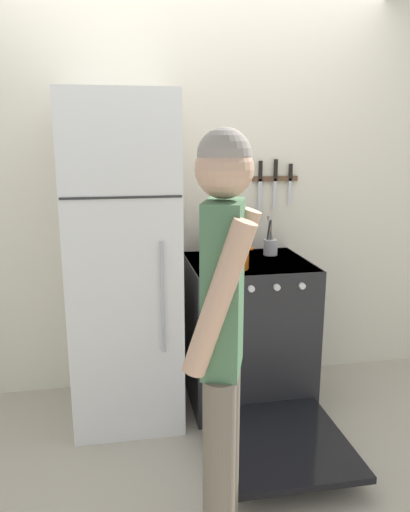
% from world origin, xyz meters
% --- Properties ---
extents(ground_plane, '(14.00, 14.00, 0.00)m').
position_xyz_m(ground_plane, '(0.00, 0.00, 0.00)').
color(ground_plane, '#B2A893').
extents(wall_back, '(10.00, 0.06, 2.55)m').
position_xyz_m(wall_back, '(0.00, 0.03, 1.27)').
color(wall_back, silver).
rests_on(wall_back, ground_plane).
extents(refrigerator, '(0.62, 0.72, 1.89)m').
position_xyz_m(refrigerator, '(-0.46, -0.35, 0.95)').
color(refrigerator, white).
rests_on(refrigerator, ground_plane).
extents(stove_range, '(0.74, 1.39, 0.91)m').
position_xyz_m(stove_range, '(0.30, -0.37, 0.45)').
color(stove_range, '#232326').
rests_on(stove_range, ground_plane).
extents(dutch_oven_pot, '(0.31, 0.27, 0.17)m').
position_xyz_m(dutch_oven_pot, '(0.13, -0.46, 0.99)').
color(dutch_oven_pot, orange).
rests_on(dutch_oven_pot, stove_range).
extents(tea_kettle, '(0.25, 0.20, 0.26)m').
position_xyz_m(tea_kettle, '(0.15, -0.20, 0.99)').
color(tea_kettle, black).
rests_on(tea_kettle, stove_range).
extents(utensil_jar, '(0.09, 0.09, 0.26)m').
position_xyz_m(utensil_jar, '(0.48, -0.19, 0.97)').
color(utensil_jar, '#B7BABF').
rests_on(utensil_jar, stove_range).
extents(person, '(0.35, 0.40, 1.69)m').
position_xyz_m(person, '(-0.13, -1.55, 0.96)').
color(person, '#6B6051').
rests_on(person, ground_plane).
extents(wall_knife_strip, '(0.31, 0.03, 0.37)m').
position_xyz_m(wall_knife_strip, '(0.55, -0.02, 1.39)').
color(wall_knife_strip, brown).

